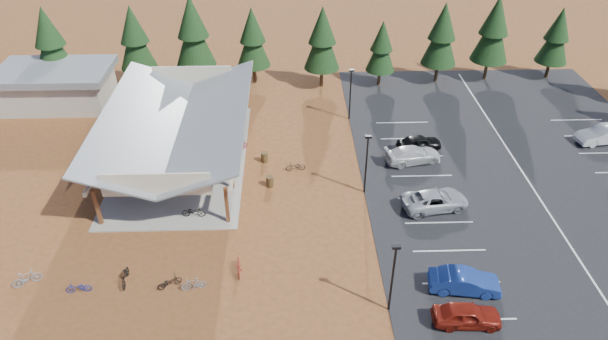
# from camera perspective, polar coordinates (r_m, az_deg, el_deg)

# --- Properties ---
(ground) EXTENTS (140.00, 140.00, 0.00)m
(ground) POSITION_cam_1_polar(r_m,az_deg,el_deg) (41.06, -0.26, -4.09)
(ground) COLOR brown
(ground) RESTS_ON ground
(asphalt_lot) EXTENTS (27.00, 44.00, 0.04)m
(asphalt_lot) POSITION_cam_1_polar(r_m,az_deg,el_deg) (47.54, 22.53, -1.10)
(asphalt_lot) COLOR black
(asphalt_lot) RESTS_ON ground
(concrete_pad) EXTENTS (10.60, 18.60, 0.10)m
(concrete_pad) POSITION_cam_1_polar(r_m,az_deg,el_deg) (47.62, -12.61, 1.04)
(concrete_pad) COLOR gray
(concrete_pad) RESTS_ON ground
(bike_pavilion) EXTENTS (11.65, 19.40, 4.97)m
(bike_pavilion) POSITION_cam_1_polar(r_m,az_deg,el_deg) (45.72, -13.19, 5.00)
(bike_pavilion) COLOR #502B17
(bike_pavilion) RESTS_ON concrete_pad
(outbuilding) EXTENTS (11.00, 7.00, 3.90)m
(outbuilding) POSITION_cam_1_polar(r_m,az_deg,el_deg) (60.08, -24.57, 8.06)
(outbuilding) COLOR #ADA593
(outbuilding) RESTS_ON ground
(lamp_post_0) EXTENTS (0.50, 0.25, 5.14)m
(lamp_post_0) POSITION_cam_1_polar(r_m,az_deg,el_deg) (32.12, 9.34, -10.74)
(lamp_post_0) COLOR black
(lamp_post_0) RESTS_ON ground
(lamp_post_1) EXTENTS (0.50, 0.25, 5.14)m
(lamp_post_1) POSITION_cam_1_polar(r_m,az_deg,el_deg) (41.35, 6.60, 1.03)
(lamp_post_1) COLOR black
(lamp_post_1) RESTS_ON ground
(lamp_post_2) EXTENTS (0.50, 0.25, 5.14)m
(lamp_post_2) POSITION_cam_1_polar(r_m,az_deg,el_deg) (51.73, 4.91, 8.30)
(lamp_post_2) COLOR black
(lamp_post_2) RESTS_ON ground
(trash_bin_0) EXTENTS (0.60, 0.60, 0.90)m
(trash_bin_0) POSITION_cam_1_polar(r_m,az_deg,el_deg) (43.24, -3.63, -1.20)
(trash_bin_0) COLOR #443218
(trash_bin_0) RESTS_ON ground
(trash_bin_1) EXTENTS (0.60, 0.60, 0.90)m
(trash_bin_1) POSITION_cam_1_polar(r_m,az_deg,el_deg) (46.23, -4.18, 1.35)
(trash_bin_1) COLOR #443218
(trash_bin_1) RESTS_ON ground
(pine_0) EXTENTS (3.91, 3.91, 9.10)m
(pine_0) POSITION_cam_1_polar(r_m,az_deg,el_deg) (61.81, -25.20, 12.21)
(pine_0) COLOR #382314
(pine_0) RESTS_ON ground
(pine_1) EXTENTS (3.77, 3.77, 8.79)m
(pine_1) POSITION_cam_1_polar(r_m,az_deg,el_deg) (60.12, -17.42, 13.13)
(pine_1) COLOR #382314
(pine_1) RESTS_ON ground
(pine_2) EXTENTS (4.20, 4.20, 9.77)m
(pine_2) POSITION_cam_1_polar(r_m,az_deg,el_deg) (58.57, -11.61, 14.07)
(pine_2) COLOR #382314
(pine_2) RESTS_ON ground
(pine_3) EXTENTS (3.56, 3.56, 8.30)m
(pine_3) POSITION_cam_1_polar(r_m,az_deg,el_deg) (58.62, -5.43, 13.68)
(pine_3) COLOR #382314
(pine_3) RESTS_ON ground
(pine_4) EXTENTS (3.75, 3.75, 8.73)m
(pine_4) POSITION_cam_1_polar(r_m,az_deg,el_deg) (57.45, 1.93, 13.66)
(pine_4) COLOR #382314
(pine_4) RESTS_ON ground
(pine_5) EXTENTS (3.07, 3.07, 7.15)m
(pine_5) POSITION_cam_1_polar(r_m,az_deg,el_deg) (58.55, 8.17, 12.72)
(pine_5) COLOR #382314
(pine_5) RESTS_ON ground
(pine_6) EXTENTS (3.76, 3.76, 8.75)m
(pine_6) POSITION_cam_1_polar(r_m,az_deg,el_deg) (60.25, 14.32, 13.65)
(pine_6) COLOR #382314
(pine_6) RESTS_ON ground
(pine_7) EXTENTS (3.98, 3.98, 9.27)m
(pine_7) POSITION_cam_1_polar(r_m,az_deg,el_deg) (62.31, 19.36, 13.79)
(pine_7) COLOR #382314
(pine_7) RESTS_ON ground
(pine_8) EXTENTS (3.40, 3.40, 7.93)m
(pine_8) POSITION_cam_1_polar(r_m,az_deg,el_deg) (65.46, 25.07, 12.67)
(pine_8) COLOR #382314
(pine_8) RESTS_ON ground
(bike_0) EXTENTS (1.59, 0.56, 0.83)m
(bike_0) POSITION_cam_1_polar(r_m,az_deg,el_deg) (43.69, -15.96, -2.11)
(bike_0) COLOR black
(bike_0) RESTS_ON concrete_pad
(bike_1) EXTENTS (1.78, 0.90, 1.03)m
(bike_1) POSITION_cam_1_polar(r_m,az_deg,el_deg) (47.37, -15.75, 1.15)
(bike_1) COLOR gray
(bike_1) RESTS_ON concrete_pad
(bike_2) EXTENTS (1.68, 0.82, 0.84)m
(bike_2) POSITION_cam_1_polar(r_m,az_deg,el_deg) (48.50, -16.23, 1.76)
(bike_2) COLOR navy
(bike_2) RESTS_ON concrete_pad
(bike_3) EXTENTS (1.53, 0.82, 0.89)m
(bike_3) POSITION_cam_1_polar(r_m,az_deg,el_deg) (53.32, -15.01, 5.09)
(bike_3) COLOR maroon
(bike_3) RESTS_ON concrete_pad
(bike_4) EXTENTS (1.76, 0.68, 0.91)m
(bike_4) POSITION_cam_1_polar(r_m,az_deg,el_deg) (40.72, -11.56, -4.31)
(bike_4) COLOR black
(bike_4) RESTS_ON concrete_pad
(bike_5) EXTENTS (1.73, 0.56, 1.03)m
(bike_5) POSITION_cam_1_polar(r_m,az_deg,el_deg) (45.30, -11.91, 0.12)
(bike_5) COLOR #8F9398
(bike_5) RESTS_ON concrete_pad
(bike_6) EXTENTS (1.94, 0.92, 0.98)m
(bike_6) POSITION_cam_1_polar(r_m,az_deg,el_deg) (49.35, -9.77, 3.40)
(bike_6) COLOR #1F4893
(bike_6) RESTS_ON concrete_pad
(bike_7) EXTENTS (1.69, 0.50, 1.01)m
(bike_7) POSITION_cam_1_polar(r_m,az_deg,el_deg) (53.28, -9.56, 5.89)
(bike_7) COLOR maroon
(bike_7) RESTS_ON concrete_pad
(bike_8) EXTENTS (0.81, 1.93, 0.99)m
(bike_8) POSITION_cam_1_polar(r_m,az_deg,el_deg) (36.87, -18.29, -10.58)
(bike_8) COLOR black
(bike_8) RESTS_ON ground
(bike_9) EXTENTS (1.83, 1.35, 1.09)m
(bike_9) POSITION_cam_1_polar(r_m,az_deg,el_deg) (39.05, -27.18, -10.11)
(bike_9) COLOR gray
(bike_9) RESTS_ON ground
(bike_10) EXTENTS (1.61, 0.73, 0.82)m
(bike_10) POSITION_cam_1_polar(r_m,az_deg,el_deg) (37.27, -22.65, -11.35)
(bike_10) COLOR #182997
(bike_10) RESTS_ON ground
(bike_11) EXTENTS (0.64, 1.78, 1.05)m
(bike_11) POSITION_cam_1_polar(r_m,az_deg,el_deg) (35.91, -6.90, -10.04)
(bike_11) COLOR maroon
(bike_11) RESTS_ON ground
(bike_12) EXTENTS (1.67, 1.24, 0.84)m
(bike_12) POSITION_cam_1_polar(r_m,az_deg,el_deg) (35.85, -13.99, -11.37)
(bike_12) COLOR black
(bike_12) RESTS_ON ground
(bike_13) EXTENTS (1.64, 0.72, 0.95)m
(bike_13) POSITION_cam_1_polar(r_m,az_deg,el_deg) (35.32, -11.56, -11.67)
(bike_13) COLOR gray
(bike_13) RESTS_ON ground
(bike_15) EXTENTS (1.32, 1.66, 1.01)m
(bike_15) POSITION_cam_1_polar(r_m,az_deg,el_deg) (47.72, -6.60, 2.43)
(bike_15) COLOR maroon
(bike_15) RESTS_ON ground
(bike_16) EXTENTS (1.67, 0.74, 0.85)m
(bike_16) POSITION_cam_1_polar(r_m,az_deg,el_deg) (44.97, -0.90, 0.38)
(bike_16) COLOR black
(bike_16) RESTS_ON ground
(car_0) EXTENTS (4.06, 1.78, 1.36)m
(car_0) POSITION_cam_1_polar(r_m,az_deg,el_deg) (33.99, 16.77, -14.39)
(car_0) COLOR maroon
(car_0) RESTS_ON asphalt_lot
(car_1) EXTENTS (4.57, 2.10, 1.45)m
(car_1) POSITION_cam_1_polar(r_m,az_deg,el_deg) (35.79, 16.53, -11.20)
(car_1) COLOR navy
(car_1) RESTS_ON asphalt_lot
(car_2) EXTENTS (5.38, 3.19, 1.40)m
(car_2) POSITION_cam_1_polar(r_m,az_deg,el_deg) (41.86, 13.61, -3.10)
(car_2) COLOR #A4A6AD
(car_2) RESTS_ON asphalt_lot
(car_3) EXTENTS (5.11, 2.89, 1.40)m
(car_3) POSITION_cam_1_polar(r_m,az_deg,el_deg) (46.82, 11.41, 1.59)
(car_3) COLOR silver
(car_3) RESTS_ON asphalt_lot
(car_4) EXTENTS (4.13, 2.28, 1.33)m
(car_4) POSITION_cam_1_polar(r_m,az_deg,el_deg) (48.71, 12.05, 2.84)
(car_4) COLOR black
(car_4) RESTS_ON asphalt_lot
(car_9) EXTENTS (4.91, 2.33, 1.56)m
(car_9) POSITION_cam_1_polar(r_m,az_deg,el_deg) (55.51, 28.96, 3.27)
(car_9) COLOR white
(car_9) RESTS_ON asphalt_lot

